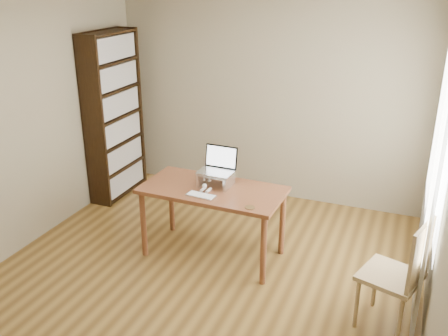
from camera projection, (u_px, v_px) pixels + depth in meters
room at (197, 155)px, 4.22m from camera, size 4.04×4.54×2.64m
bookshelf at (114, 116)px, 6.29m from camera, size 0.30×0.90×2.10m
curtains at (434, 169)px, 4.29m from camera, size 0.03×1.90×2.25m
desk at (213, 197)px, 4.98m from camera, size 1.43×0.74×0.75m
laptop_stand at (216, 178)px, 4.98m from camera, size 0.32×0.25×0.13m
laptop at (218, 165)px, 4.99m from camera, size 0.35×0.29×0.24m
keyboard at (201, 196)px, 4.76m from camera, size 0.29×0.15×0.02m
coaster at (250, 207)px, 4.54m from camera, size 0.09×0.09×0.01m
cat at (215, 178)px, 5.02m from camera, size 0.24×0.48×0.14m
chair at (402, 271)px, 3.95m from camera, size 0.56×0.56×1.00m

